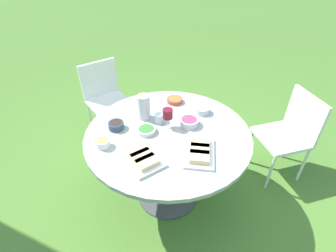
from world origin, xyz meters
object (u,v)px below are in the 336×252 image
chair_near_right (105,95)px  wine_glass (168,114)px  handbag (204,117)px  chair_near_left (290,130)px  water_pitcher (144,107)px  dining_table (168,143)px

chair_near_right → wine_glass: size_ratio=5.26×
wine_glass → handbag: (0.94, -0.67, -0.77)m
wine_glass → handbag: size_ratio=0.46×
chair_near_right → wine_glass: (-1.07, -0.53, 0.37)m
chair_near_left → wine_glass: (-0.04, 1.21, 0.37)m
chair_near_right → wine_glass: bearing=-153.7°
chair_near_right → water_pitcher: bearing=-158.2°
water_pitcher → wine_glass: bearing=-134.6°
chair_near_right → handbag: 1.27m
wine_glass → handbag: 1.39m
chair_near_right → handbag: (-0.13, -1.20, -0.40)m
water_pitcher → handbag: 1.37m
chair_near_left → handbag: size_ratio=2.42×
wine_glass → chair_near_right: bearing=26.3°
dining_table → wine_glass: wine_glass is taller
chair_near_left → chair_near_right: size_ratio=1.00×
dining_table → water_pitcher: (0.24, 0.16, 0.23)m
handbag → wine_glass: bearing=144.8°
chair_near_left → handbag: (0.91, 0.54, -0.40)m
water_pitcher → chair_near_right: bearing=21.8°
chair_near_left → water_pitcher: (0.13, 1.38, 0.35)m
handbag → dining_table: bearing=146.2°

